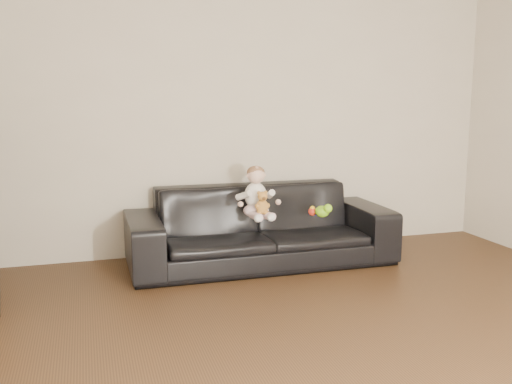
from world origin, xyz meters
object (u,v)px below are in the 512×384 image
object	(u,v)px
baby	(256,195)
toy_blue_disc	(314,214)
teddy_bear	(262,203)
sofa	(260,226)
toy_green	(322,211)
toy_rattle	(312,212)

from	to	relation	value
baby	toy_blue_disc	size ratio (longest dim) A/B	4.56
teddy_bear	toy_blue_disc	size ratio (longest dim) A/B	2.02
teddy_bear	toy_blue_disc	xyz separation A→B (m)	(0.52, 0.11, -0.14)
sofa	toy_blue_disc	size ratio (longest dim) A/B	23.82
sofa	toy_green	size ratio (longest dim) A/B	16.13
toy_blue_disc	teddy_bear	bearing A→B (deg)	-167.80
baby	toy_blue_disc	distance (m)	0.56
sofa	toy_blue_disc	bearing A→B (deg)	-17.96
sofa	teddy_bear	distance (m)	0.37
teddy_bear	toy_rattle	xyz separation A→B (m)	(0.48, 0.06, -0.11)
toy_rattle	baby	bearing A→B (deg)	171.53
toy_blue_disc	toy_green	bearing A→B (deg)	-81.67
sofa	toy_blue_disc	xyz separation A→B (m)	(0.45, -0.15, 0.11)
baby	toy_green	bearing A→B (deg)	-27.60
baby	toy_green	world-z (taller)	baby
sofa	baby	size ratio (longest dim) A/B	5.22
baby	toy_green	size ratio (longest dim) A/B	3.09
toy_rattle	toy_blue_disc	size ratio (longest dim) A/B	0.76
toy_blue_disc	sofa	bearing A→B (deg)	161.93
teddy_bear	toy_green	xyz separation A→B (m)	(0.53, -0.02, -0.10)
baby	toy_green	distance (m)	0.58
sofa	toy_blue_disc	distance (m)	0.49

